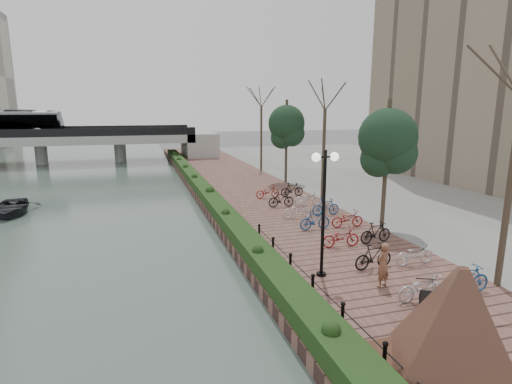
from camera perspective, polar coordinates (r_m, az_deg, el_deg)
name	(u,v)px	position (r m, az deg, el deg)	size (l,w,h in m)	color
ground	(310,375)	(11.07, 7.76, -24.46)	(220.00, 220.00, 0.00)	#59595B
promenade	(259,202)	(27.49, 0.48, -1.45)	(8.00, 75.00, 0.50)	brown
inland_pavement	(450,189)	(35.52, 26.01, 0.36)	(24.00, 75.00, 0.50)	slate
hedge	(204,190)	(29.01, -7.40, 0.26)	(1.10, 56.00, 0.60)	#133312
chain_fence	(326,300)	(12.70, 10.03, -14.98)	(0.10, 14.10, 0.70)	black
granite_monument	(458,325)	(10.29, 26.87, -16.54)	(4.33, 4.33, 2.69)	#49281F
lamppost	(324,186)	(14.28, 9.74, 0.86)	(1.02, 0.32, 4.65)	black
motorcycle	(431,305)	(12.90, 23.76, -14.55)	(0.53, 1.68, 1.05)	black
pedestrian	(383,265)	(14.54, 17.67, -9.91)	(0.58, 0.38, 1.59)	brown
bicycle_parking	(332,220)	(20.80, 10.79, -3.95)	(2.40, 17.32, 1.00)	silver
street_trees	(349,159)	(24.07, 13.09, 4.66)	(3.20, 37.12, 6.80)	#31281D
bridge	(34,136)	(54.47, -29.13, 6.95)	(36.00, 10.77, 6.50)	#A4A49F
boat	(10,207)	(29.56, -31.67, -1.85)	(3.12, 4.37, 0.90)	#222328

